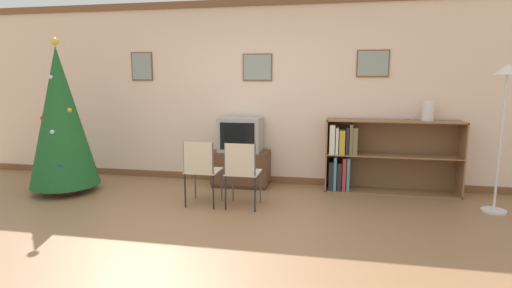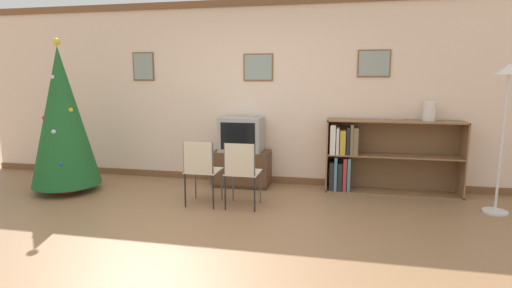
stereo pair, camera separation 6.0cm
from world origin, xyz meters
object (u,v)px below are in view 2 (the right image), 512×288
at_px(vase, 429,111).
at_px(standing_lamp, 506,100).
at_px(tv_console, 242,168).
at_px(bookshelf, 370,156).
at_px(folding_chair_left, 201,169).
at_px(folding_chair_right, 242,171).
at_px(television, 241,134).
at_px(christmas_tree, 62,117).

distance_m(vase, standing_lamp, 0.97).
bearing_deg(standing_lamp, tv_console, 170.02).
distance_m(bookshelf, vase, 0.98).
bearing_deg(folding_chair_left, folding_chair_right, 0.00).
bearing_deg(vase, standing_lamp, -45.24).
bearing_deg(folding_chair_left, standing_lamp, 7.67).
bearing_deg(vase, folding_chair_left, -157.91).
bearing_deg(bookshelf, vase, 3.06).
bearing_deg(folding_chair_right, television, 103.90).
height_order(tv_console, folding_chair_left, folding_chair_left).
xyz_separation_m(folding_chair_right, standing_lamp, (2.98, 0.47, 0.86)).
xyz_separation_m(christmas_tree, television, (2.34, 0.79, -0.28)).
bearing_deg(christmas_tree, standing_lamp, 2.26).
xyz_separation_m(folding_chair_right, vase, (2.31, 1.14, 0.67)).
height_order(tv_console, television, television).
bearing_deg(christmas_tree, tv_console, 18.65).
distance_m(television, vase, 2.59).
distance_m(tv_console, standing_lamp, 3.45).
height_order(tv_console, vase, vase).
height_order(tv_console, bookshelf, bookshelf).
xyz_separation_m(television, folding_chair_right, (0.26, -1.04, -0.30)).
bearing_deg(bookshelf, tv_console, -177.91).
height_order(tv_console, standing_lamp, standing_lamp).
relative_size(tv_console, vase, 3.11).
relative_size(bookshelf, vase, 6.81).
distance_m(christmas_tree, bookshelf, 4.28).
height_order(folding_chair_left, standing_lamp, standing_lamp).
bearing_deg(bookshelf, christmas_tree, -168.38).
distance_m(tv_console, folding_chair_left, 1.09).
relative_size(tv_console, television, 1.36).
distance_m(tv_console, vase, 2.71).
distance_m(folding_chair_right, standing_lamp, 3.13).
relative_size(folding_chair_right, standing_lamp, 0.47).
xyz_separation_m(tv_console, television, (-0.00, -0.00, 0.51)).
height_order(christmas_tree, standing_lamp, christmas_tree).
bearing_deg(folding_chair_right, folding_chair_left, 180.00).
xyz_separation_m(christmas_tree, tv_console, (2.34, 0.79, -0.78)).
xyz_separation_m(christmas_tree, folding_chair_left, (2.08, -0.25, -0.57)).
bearing_deg(vase, television, -177.57).
bearing_deg(folding_chair_left, christmas_tree, 173.17).
height_order(folding_chair_right, bookshelf, bookshelf).
relative_size(christmas_tree, folding_chair_right, 2.56).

